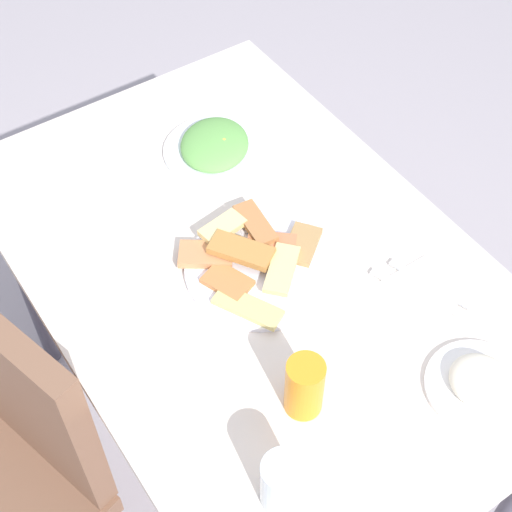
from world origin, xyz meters
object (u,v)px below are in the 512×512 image
Objects in this scene: paper_napkin at (423,290)px; spoon at (416,293)px; pide_platter at (256,262)px; salad_plate_greens at (215,146)px; fork at (430,284)px; salad_plate_rice at (481,384)px; drinking_glass at (283,483)px; soda_can at (304,387)px; dining_table at (254,289)px.

spoon is at bearing 90.00° from paper_napkin.
pide_platter is at bearing 45.82° from paper_napkin.
salad_plate_greens reaches higher than fork.
drinking_glass is at bearing 84.98° from salad_plate_rice.
salad_plate_greens is 0.56m from spoon.
soda_can is at bearing 101.46° from paper_napkin.
salad_plate_rice is at bearing 145.27° from spoon.
paper_napkin is (0.18, -0.46, -0.05)m from drinking_glass.
pide_platter is 1.66× the size of fork.
fork is (0.18, -0.48, -0.05)m from drinking_glass.
salad_plate_rice is 0.23m from fork.
salad_plate_greens is at bearing -24.61° from drinking_glass.
fork is at bearing -20.74° from salad_plate_rice.
pide_platter is 0.47m from salad_plate_rice.
paper_napkin is (-0.24, -0.23, 0.09)m from dining_table.
dining_table is at bearing 20.33° from salad_plate_rice.
salad_plate_rice reaches higher than dining_table.
salad_plate_greens is 1.28× the size of fork.
soda_can is 0.68× the size of fork.
soda_can reaches higher than drinking_glass.
paper_napkin is 0.02m from fork.
salad_plate_rice is at bearing -159.05° from pide_platter.
salad_plate_rice is at bearing 141.89° from fork.
salad_plate_greens is 0.77m from salad_plate_rice.
soda_can reaches higher than spoon.
salad_plate_rice is 0.99× the size of spoon.
soda_can is (-0.31, 0.10, 0.15)m from dining_table.
pide_platter is at bearing 30.58° from fork.
drinking_glass reaches higher than salad_plate_rice.
drinking_glass is at bearing 151.47° from dining_table.
pide_platter reaches higher than spoon.
salad_plate_greens is 0.57m from fork.
drinking_glass is (-0.11, 0.12, -0.01)m from soda_can.
fork and spoon have the same top height.
soda_can reaches higher than pide_platter.
drinking_glass is (0.03, 0.40, 0.04)m from salad_plate_rice.
pide_platter reaches higher than dining_table.
paper_napkin is (0.07, -0.34, -0.06)m from soda_can.
paper_napkin is 0.02m from spoon.
fork is at bearing -133.58° from dining_table.
spoon is at bearing -67.70° from drinking_glass.
salad_plate_greens is 0.65m from soda_can.
salad_plate_greens is at bearing 4.60° from salad_plate_rice.
pide_platter is 1.30× the size of salad_plate_greens.
fork is (-0.24, -0.25, 0.09)m from dining_table.
salad_plate_rice is 0.23m from paper_napkin.
salad_plate_greens is 2.15× the size of drinking_glass.
dining_table is 10.11× the size of soda_can.
spoon is (0.18, -0.44, -0.05)m from drinking_glass.
spoon is at bearing 72.63° from fork.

